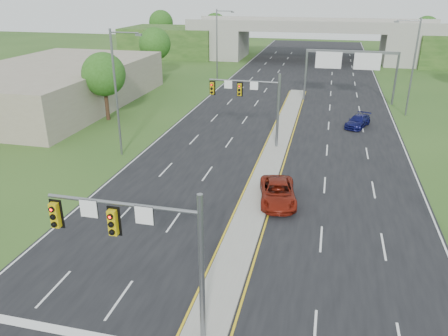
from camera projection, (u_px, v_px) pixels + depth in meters
road at (287, 119)px, 50.35m from camera, size 24.00×160.00×0.02m
median at (273, 154)px, 39.54m from camera, size 2.00×54.00×0.16m
lane_markings at (275, 135)px, 45.01m from camera, size 23.72×160.00×0.01m
signal_mast_near at (147, 240)px, 17.55m from camera, size 6.62×0.60×7.00m
signal_mast_far at (254, 98)px, 39.98m from camera, size 6.62×0.60×7.00m
sign_gantry at (350, 62)px, 55.79m from camera, size 11.58×0.44×6.67m
overpass at (311, 43)px, 89.37m from camera, size 80.00×14.00×8.10m
lightpole_l_mid at (118, 88)px, 37.42m from camera, size 2.85×0.25×11.00m
lightpole_l_far at (218, 42)px, 68.83m from camera, size 2.85×0.25×11.00m
lightpole_r_far at (412, 63)px, 49.61m from camera, size 2.85×0.25×11.00m
tree_l_near at (104, 74)px, 48.20m from camera, size 4.80×4.80×7.60m
tree_l_mid at (155, 44)px, 71.38m from camera, size 5.20×5.20×8.12m
tree_back_a at (161, 23)px, 109.28m from camera, size 6.00×6.00×8.85m
tree_back_b at (215, 25)px, 106.37m from camera, size 5.60×5.60×8.32m
tree_back_c at (426, 29)px, 95.98m from camera, size 5.60×5.60×8.32m
commercial_building at (54, 85)px, 55.88m from camera, size 18.00×30.00×5.00m
car_far_a at (278, 192)px, 30.72m from camera, size 3.27×5.57×1.45m
car_far_b at (358, 121)px, 47.32m from camera, size 3.20×4.67×1.26m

